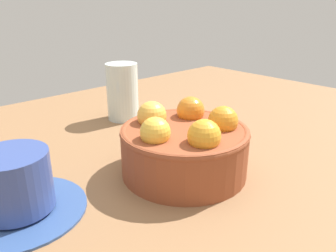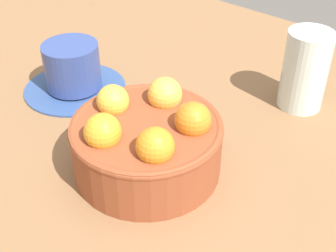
{
  "view_description": "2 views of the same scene",
  "coord_description": "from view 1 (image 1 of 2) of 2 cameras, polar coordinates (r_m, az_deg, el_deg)",
  "views": [
    {
      "loc": [
        -29.4,
        -28.27,
        22.22
      ],
      "look_at": [
        -1.4,
        1.69,
        6.65
      ],
      "focal_mm": 35.81,
      "sensor_mm": 36.0,
      "label": 1
    },
    {
      "loc": [
        28.0,
        -29.45,
        35.91
      ],
      "look_at": [
        0.85,
        2.68,
        5.03
      ],
      "focal_mm": 49.39,
      "sensor_mm": 36.0,
      "label": 2
    }
  ],
  "objects": [
    {
      "name": "ground_plane",
      "position": [
        0.47,
        2.68,
        -9.54
      ],
      "size": [
        124.89,
        97.49,
        3.23
      ],
      "primitive_type": "cube",
      "color": "brown"
    },
    {
      "name": "water_glass",
      "position": [
        0.66,
        -7.76,
        5.81
      ],
      "size": [
        6.07,
        6.07,
        10.93
      ],
      "primitive_type": "cylinder",
      "color": "silver",
      "rests_on": "ground_plane"
    },
    {
      "name": "terracotta_bowl",
      "position": [
        0.45,
        2.81,
        -3.22
      ],
      "size": [
        17.0,
        17.0,
        9.3
      ],
      "color": "brown",
      "rests_on": "ground_plane"
    },
    {
      "name": "coffee_cup",
      "position": [
        0.41,
        -24.58,
        -9.59
      ],
      "size": [
        14.78,
        14.78,
        7.14
      ],
      "color": "#314D85",
      "rests_on": "ground_plane"
    }
  ]
}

